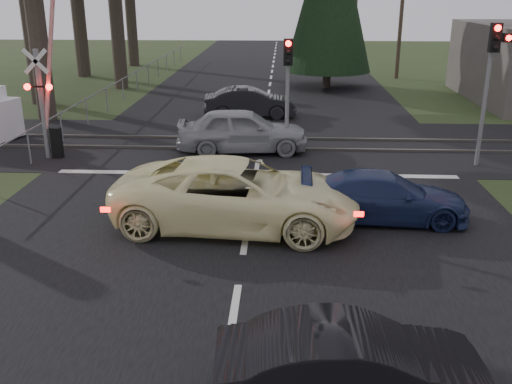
# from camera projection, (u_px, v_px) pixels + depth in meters

# --- Properties ---
(ground) EXTENTS (120.00, 120.00, 0.00)m
(ground) POSITION_uv_depth(u_px,v_px,m) (235.00, 306.00, 10.83)
(ground) COLOR #2A3C1B
(ground) RESTS_ON ground
(road) EXTENTS (14.00, 100.00, 0.01)m
(road) POSITION_uv_depth(u_px,v_px,m) (258.00, 159.00, 20.24)
(road) COLOR black
(road) RESTS_ON ground
(rail_corridor) EXTENTS (120.00, 8.00, 0.01)m
(rail_corridor) POSITION_uv_depth(u_px,v_px,m) (260.00, 144.00, 22.13)
(rail_corridor) COLOR black
(rail_corridor) RESTS_ON ground
(stop_line) EXTENTS (13.00, 0.35, 0.00)m
(stop_line) POSITION_uv_depth(u_px,v_px,m) (256.00, 174.00, 18.55)
(stop_line) COLOR silver
(stop_line) RESTS_ON ground
(rail_near) EXTENTS (120.00, 0.12, 0.10)m
(rail_near) POSITION_uv_depth(u_px,v_px,m) (260.00, 149.00, 21.36)
(rail_near) COLOR #59544C
(rail_near) RESTS_ON ground
(rail_far) EXTENTS (120.00, 0.12, 0.10)m
(rail_far) POSITION_uv_depth(u_px,v_px,m) (261.00, 138.00, 22.86)
(rail_far) COLOR #59544C
(rail_far) RESTS_ON ground
(crossing_signal) EXTENTS (1.62, 0.38, 6.96)m
(crossing_signal) POSITION_uv_depth(u_px,v_px,m) (48.00, 101.00, 19.68)
(crossing_signal) COLOR slate
(crossing_signal) RESTS_ON ground
(traffic_signal_right) EXTENTS (0.68, 0.48, 4.70)m
(traffic_signal_right) POSITION_uv_depth(u_px,v_px,m) (492.00, 68.00, 18.30)
(traffic_signal_right) COLOR slate
(traffic_signal_right) RESTS_ON ground
(traffic_signal_center) EXTENTS (0.32, 0.48, 4.10)m
(traffic_signal_center) POSITION_uv_depth(u_px,v_px,m) (288.00, 77.00, 19.90)
(traffic_signal_center) COLOR slate
(traffic_signal_center) RESTS_ON ground
(utility_pole_mid) EXTENTS (1.80, 0.26, 9.00)m
(utility_pole_mid) POSITION_uv_depth(u_px,v_px,m) (402.00, 5.00, 37.10)
(utility_pole_mid) COLOR #4C3D2D
(utility_pole_mid) RESTS_ON ground
(fence_left) EXTENTS (0.10, 36.00, 1.20)m
(fence_left) POSITION_uv_depth(u_px,v_px,m) (131.00, 96.00, 32.36)
(fence_left) COLOR slate
(fence_left) RESTS_ON ground
(cream_coupe) EXTENTS (6.32, 3.30, 1.70)m
(cream_coupe) POSITION_uv_depth(u_px,v_px,m) (237.00, 194.00, 14.23)
(cream_coupe) COLOR #FDF6B5
(cream_coupe) RESTS_ON ground
(dark_hatchback) EXTENTS (4.00, 1.63, 1.29)m
(dark_hatchback) POSITION_uv_depth(u_px,v_px,m) (353.00, 368.00, 8.03)
(dark_hatchback) COLOR black
(dark_hatchback) RESTS_ON ground
(silver_car) EXTENTS (4.91, 2.34, 1.62)m
(silver_car) POSITION_uv_depth(u_px,v_px,m) (242.00, 130.00, 20.86)
(silver_car) COLOR gray
(silver_car) RESTS_ON ground
(blue_sedan) EXTENTS (4.36, 1.86, 1.25)m
(blue_sedan) POSITION_uv_depth(u_px,v_px,m) (384.00, 197.00, 14.71)
(blue_sedan) COLOR #182348
(blue_sedan) RESTS_ON ground
(dark_car_far) EXTENTS (4.35, 1.86, 1.39)m
(dark_car_far) POSITION_uv_depth(u_px,v_px,m) (250.00, 103.00, 26.58)
(dark_car_far) COLOR black
(dark_car_far) RESTS_ON ground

